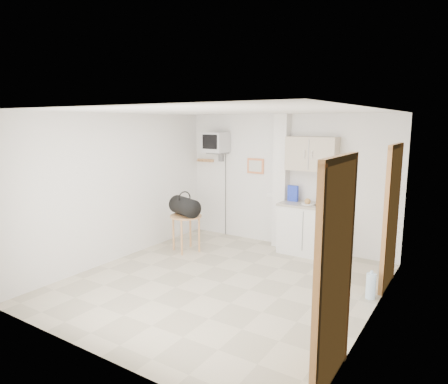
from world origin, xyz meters
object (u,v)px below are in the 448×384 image
Objects in this scene: round_table at (186,221)px; water_bottle at (371,286)px; duffel_bag at (185,206)px; crt_television at (216,143)px.

round_table is 1.72× the size of water_bottle.
water_bottle is (3.36, -0.24, -0.67)m from duffel_bag.
duffel_bag is (0.07, -1.13, -1.09)m from crt_television.
crt_television is 3.18× the size of round_table.
crt_television is 4.09m from water_bottle.
duffel_bag is (-0.01, -0.02, 0.27)m from round_table.
duffel_bag is 1.74× the size of water_bottle.
crt_television is 1.76m from round_table.
round_table is at bearing -85.70° from crt_television.
crt_television reaches higher than duffel_bag.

